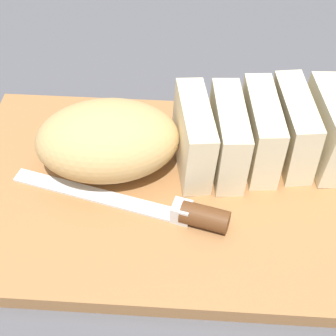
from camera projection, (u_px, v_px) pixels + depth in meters
The scene contains 6 objects.
ground_plane at pixel (168, 197), 0.60m from camera, with size 3.00×3.00×0.00m, color #4C4C51.
cutting_board at pixel (168, 191), 0.60m from camera, with size 0.47×0.31×0.02m, color #9E6B3D.
bread_loaf at pixel (199, 136), 0.59m from camera, with size 0.40×0.15×0.08m.
bread_knife at pixel (176, 211), 0.55m from camera, with size 0.25×0.09×0.02m.
crumb_near_knife at pixel (198, 171), 0.60m from camera, with size 0.01×0.01×0.01m, color #A8753D.
crumb_near_loaf at pixel (197, 147), 0.63m from camera, with size 0.00×0.00×0.00m, color #A8753D.
Camera 1 is at (0.02, -0.39, 0.46)m, focal length 54.62 mm.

